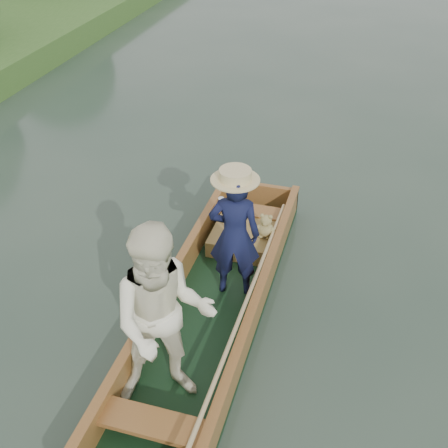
# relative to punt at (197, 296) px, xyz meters

# --- Properties ---
(ground) EXTENTS (120.00, 120.00, 0.00)m
(ground) POSITION_rel_punt_xyz_m (0.00, 0.36, -0.70)
(ground) COLOR #283D30
(ground) RESTS_ON ground
(punt) EXTENTS (1.20, 5.00, 2.01)m
(punt) POSITION_rel_punt_xyz_m (0.00, 0.00, 0.00)
(punt) COLOR black
(punt) RESTS_ON ground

